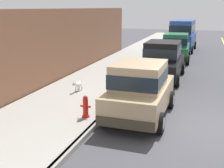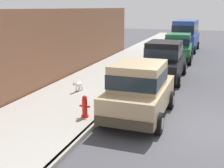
{
  "view_description": "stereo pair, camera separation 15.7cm",
  "coord_description": "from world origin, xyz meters",
  "px_view_note": "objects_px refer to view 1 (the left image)",
  "views": [
    {
      "loc": [
        -0.15,
        -8.66,
        3.56
      ],
      "look_at": [
        -3.3,
        0.98,
        0.85
      ],
      "focal_mm": 46.13,
      "sensor_mm": 36.0,
      "label": 1
    },
    {
      "loc": [
        -0.0,
        -8.61,
        3.56
      ],
      "look_at": [
        -3.3,
        0.98,
        0.85
      ],
      "focal_mm": 46.13,
      "sensor_mm": 36.0,
      "label": 2
    }
  ],
  "objects_px": {
    "car_black_sedan": "(163,60)",
    "fire_hydrant": "(86,107)",
    "dog_white": "(78,84)",
    "car_green_hatchback": "(176,47)",
    "car_blue_van": "(183,34)",
    "car_tan_hatchback": "(140,89)"
  },
  "relations": [
    {
      "from": "car_blue_van",
      "to": "fire_hydrant",
      "type": "distance_m",
      "value": 17.05
    },
    {
      "from": "fire_hydrant",
      "to": "car_green_hatchback",
      "type": "bearing_deg",
      "value": 82.32
    },
    {
      "from": "dog_white",
      "to": "fire_hydrant",
      "type": "distance_m",
      "value": 3.02
    },
    {
      "from": "car_green_hatchback",
      "to": "car_blue_van",
      "type": "xyz_separation_m",
      "value": [
        -0.0,
        5.26,
        0.42
      ]
    },
    {
      "from": "car_black_sedan",
      "to": "dog_white",
      "type": "bearing_deg",
      "value": -127.64
    },
    {
      "from": "car_blue_van",
      "to": "fire_hydrant",
      "type": "bearing_deg",
      "value": -95.3
    },
    {
      "from": "car_black_sedan",
      "to": "fire_hydrant",
      "type": "xyz_separation_m",
      "value": [
        -1.48,
        -6.47,
        -0.51
      ]
    },
    {
      "from": "car_tan_hatchback",
      "to": "dog_white",
      "type": "distance_m",
      "value": 3.57
    },
    {
      "from": "car_black_sedan",
      "to": "car_green_hatchback",
      "type": "height_order",
      "value": "car_black_sedan"
    },
    {
      "from": "dog_white",
      "to": "fire_hydrant",
      "type": "height_order",
      "value": "fire_hydrant"
    },
    {
      "from": "car_black_sedan",
      "to": "dog_white",
      "type": "relative_size",
      "value": 6.12
    },
    {
      "from": "car_green_hatchback",
      "to": "dog_white",
      "type": "bearing_deg",
      "value": -108.67
    },
    {
      "from": "car_tan_hatchback",
      "to": "car_green_hatchback",
      "type": "bearing_deg",
      "value": 89.94
    },
    {
      "from": "car_black_sedan",
      "to": "car_blue_van",
      "type": "xyz_separation_m",
      "value": [
        0.09,
        10.48,
        0.41
      ]
    },
    {
      "from": "car_green_hatchback",
      "to": "car_blue_van",
      "type": "distance_m",
      "value": 5.27
    },
    {
      "from": "car_black_sedan",
      "to": "car_blue_van",
      "type": "relative_size",
      "value": 0.93
    },
    {
      "from": "car_tan_hatchback",
      "to": "car_black_sedan",
      "type": "xyz_separation_m",
      "value": [
        -0.09,
        5.61,
        0.01
      ]
    },
    {
      "from": "car_tan_hatchback",
      "to": "dog_white",
      "type": "height_order",
      "value": "car_tan_hatchback"
    },
    {
      "from": "car_green_hatchback",
      "to": "dog_white",
      "type": "distance_m",
      "value": 9.59
    },
    {
      "from": "car_black_sedan",
      "to": "fire_hydrant",
      "type": "distance_m",
      "value": 6.66
    },
    {
      "from": "car_black_sedan",
      "to": "car_blue_van",
      "type": "distance_m",
      "value": 10.49
    },
    {
      "from": "car_black_sedan",
      "to": "fire_hydrant",
      "type": "height_order",
      "value": "car_black_sedan"
    }
  ]
}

